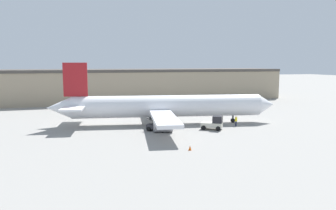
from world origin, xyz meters
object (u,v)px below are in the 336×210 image
(airplane, at_px, (163,107))
(ground_crew_worker, at_px, (236,121))
(belt_loader_truck, at_px, (159,125))
(safety_cone_near, at_px, (190,148))
(baggage_tug, at_px, (214,123))

(airplane, relative_size, ground_crew_worker, 23.09)
(belt_loader_truck, relative_size, safety_cone_near, 6.11)
(airplane, distance_m, ground_crew_worker, 11.96)
(ground_crew_worker, bearing_deg, belt_loader_truck, -1.02)
(airplane, bearing_deg, ground_crew_worker, -14.98)
(airplane, relative_size, safety_cone_near, 67.73)
(ground_crew_worker, relative_size, baggage_tug, 0.46)
(belt_loader_truck, bearing_deg, safety_cone_near, -47.37)
(baggage_tug, relative_size, belt_loader_truck, 1.04)
(baggage_tug, bearing_deg, airplane, 167.68)
(safety_cone_near, bearing_deg, baggage_tug, 52.55)
(ground_crew_worker, distance_m, safety_cone_near, 16.80)
(baggage_tug, bearing_deg, ground_crew_worker, 51.90)
(baggage_tug, distance_m, belt_loader_truck, 8.24)
(baggage_tug, height_order, safety_cone_near, baggage_tug)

